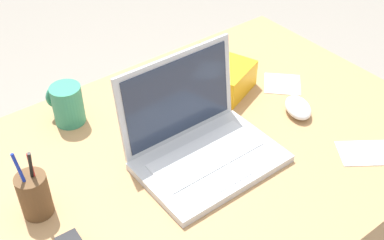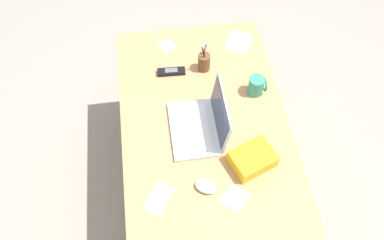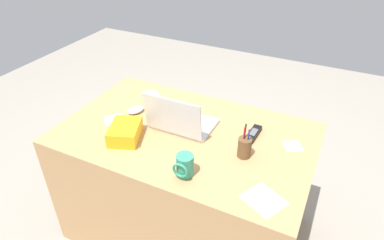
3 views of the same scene
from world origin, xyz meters
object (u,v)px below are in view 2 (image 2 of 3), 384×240
(computer_mouse, at_px, (206,187))
(coffee_mug_white, at_px, (257,86))
(pen_holder, at_px, (204,62))
(cordless_phone, at_px, (171,72))
(laptop, at_px, (202,124))
(snack_bag, at_px, (252,159))

(computer_mouse, relative_size, coffee_mug_white, 0.93)
(computer_mouse, height_order, coffee_mug_white, coffee_mug_white)
(coffee_mug_white, distance_m, pen_holder, 0.31)
(pen_holder, bearing_deg, cordless_phone, -87.52)
(coffee_mug_white, distance_m, cordless_phone, 0.46)
(coffee_mug_white, bearing_deg, pen_holder, -128.85)
(cordless_phone, bearing_deg, laptop, 16.14)
(laptop, relative_size, pen_holder, 1.88)
(laptop, xyz_separation_m, pen_holder, (-0.38, 0.07, 0.01))
(pen_holder, distance_m, snack_bag, 0.61)
(computer_mouse, distance_m, snack_bag, 0.25)
(laptop, relative_size, computer_mouse, 3.31)
(laptop, height_order, cordless_phone, laptop)
(laptop, xyz_separation_m, snack_bag, (0.21, 0.20, -0.01))
(coffee_mug_white, xyz_separation_m, cordless_phone, (-0.19, -0.42, -0.04))
(computer_mouse, xyz_separation_m, cordless_phone, (-0.68, -0.08, -0.01))
(cordless_phone, bearing_deg, pen_holder, 92.48)
(laptop, height_order, computer_mouse, laptop)
(pen_holder, xyz_separation_m, snack_bag, (0.59, 0.13, -0.01))
(computer_mouse, bearing_deg, cordless_phone, -146.32)
(pen_holder, bearing_deg, computer_mouse, -8.25)
(laptop, relative_size, coffee_mug_white, 3.08)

